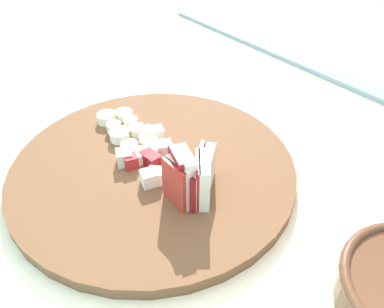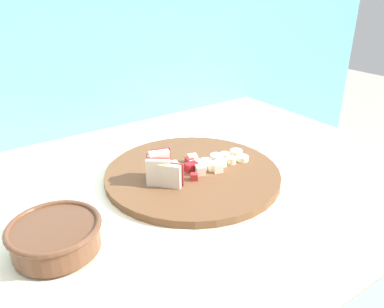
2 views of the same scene
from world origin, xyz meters
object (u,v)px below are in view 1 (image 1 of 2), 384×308
(apple_wedge_fan, at_px, (191,178))
(apple_dice_pile, at_px, (149,156))
(cutting_board, at_px, (153,167))
(banana_slice_rows, at_px, (130,134))

(apple_wedge_fan, height_order, apple_dice_pile, apple_wedge_fan)
(apple_dice_pile, bearing_deg, cutting_board, -165.80)
(cutting_board, relative_size, apple_dice_pile, 3.53)
(apple_wedge_fan, xyz_separation_m, apple_dice_pile, (0.09, 0.00, -0.02))
(banana_slice_rows, bearing_deg, cutting_board, 176.39)
(apple_dice_pile, relative_size, banana_slice_rows, 0.76)
(cutting_board, distance_m, apple_wedge_fan, 0.09)
(cutting_board, distance_m, apple_dice_pile, 0.02)
(apple_dice_pile, xyz_separation_m, banana_slice_rows, (0.06, -0.01, -0.00))
(cutting_board, height_order, apple_wedge_fan, apple_wedge_fan)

